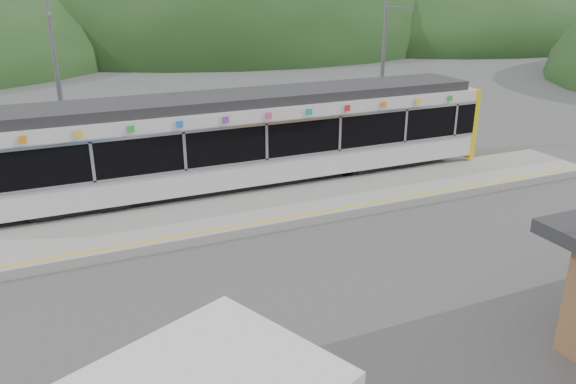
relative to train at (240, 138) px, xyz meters
name	(u,v)px	position (x,y,z in m)	size (l,w,h in m)	color
ground	(335,246)	(0.91, -6.00, -2.06)	(120.00, 120.00, 0.00)	#4C4C4F
hills	(403,171)	(7.10, -0.71, -2.06)	(146.00, 149.00, 26.00)	#1E3D19
platform	(291,205)	(0.91, -2.70, -1.91)	(26.00, 3.20, 0.30)	#9E9E99
yellow_line	(307,214)	(0.91, -4.00, -1.76)	(26.00, 0.10, 0.01)	yellow
train	(240,138)	(0.00, 0.00, 0.00)	(20.44, 3.01, 3.74)	black
catenary_mast_west	(60,97)	(-6.09, 2.56, 1.58)	(0.18, 1.80, 7.00)	slate
catenary_mast_east	(383,74)	(7.91, 2.56, 1.58)	(0.18, 1.80, 7.00)	slate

